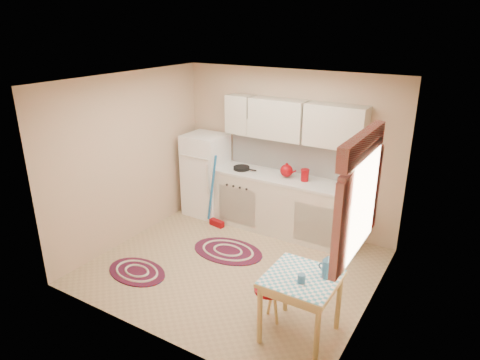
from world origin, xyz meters
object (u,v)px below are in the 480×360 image
table (300,307)px  stool (268,304)px  fridge (206,175)px  base_cabinets (281,205)px

table → stool: (-0.39, 0.04, -0.15)m
fridge → base_cabinets: (1.40, 0.05, -0.26)m
base_cabinets → fridge: bearing=-178.0°
stool → fridge: bearing=138.5°
fridge → stool: bearing=-41.5°
table → stool: bearing=173.9°
stool → table: bearing=-6.1°
base_cabinets → table: (1.25, -2.09, -0.08)m
fridge → table: fridge is taller
table → stool: size_ratio=1.71×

